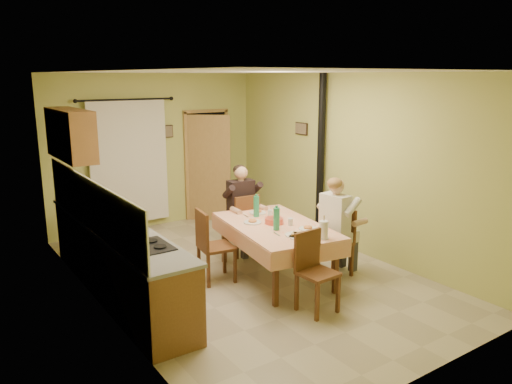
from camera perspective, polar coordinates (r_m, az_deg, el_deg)
floor at (r=7.18m, az=-1.21°, el=-9.39°), size 4.00×6.00×0.01m
room_shell at (r=6.69m, az=-1.28°, el=5.16°), size 4.04×6.04×2.82m
kitchen_run at (r=6.65m, az=-15.67°, el=-7.31°), size 0.64×3.64×1.56m
upper_cabinets at (r=7.51m, az=-20.47°, el=6.21°), size 0.35×1.40×0.70m
curtain at (r=9.11m, az=-14.29°, el=3.34°), size 1.70×0.07×2.22m
doorway at (r=9.73m, az=-5.52°, el=3.03°), size 0.96×0.58×2.15m
dining_table at (r=6.98m, az=2.25°, el=-6.72°), size 1.42×2.07×0.76m
tableware at (r=6.76m, az=2.88°, el=-3.42°), size 0.69×1.63×0.33m
chair_far at (r=7.87m, az=-1.56°, el=-5.06°), size 0.46×0.46×0.98m
chair_near at (r=6.07m, az=6.92°, el=-10.86°), size 0.43×0.43×0.96m
chair_right at (r=7.13m, az=9.08°, el=-7.21°), size 0.44×0.44×0.95m
chair_left at (r=6.90m, az=-4.65°, el=-7.77°), size 0.51×0.51×1.01m
man_far at (r=7.72m, az=-1.64°, el=-0.88°), size 0.61×0.49×1.39m
man_right at (r=6.94m, az=9.19°, el=-2.66°), size 0.50×0.61×1.39m
stove_flue at (r=8.45m, az=7.32°, el=1.25°), size 0.24×0.24×2.80m
picture_back at (r=9.41m, az=-10.02°, el=6.85°), size 0.19×0.03×0.23m
picture_right at (r=8.81m, az=5.21°, el=7.23°), size 0.03×0.31×0.21m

